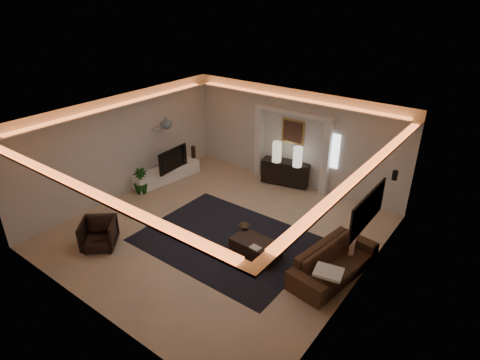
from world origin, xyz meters
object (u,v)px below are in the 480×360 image
Objects in this scene: armchair at (99,234)px; console at (286,172)px; coffee_table at (256,249)px; sofa at (334,262)px.

console is at bearing 31.12° from armchair.
console reaches higher than coffee_table.
sofa is 5.35m from armchair.
coffee_table is at bearing -9.77° from armchair.
sofa is (3.04, -3.07, -0.08)m from console.
armchair is (-1.76, -5.43, -0.05)m from console.
console is 4.32m from sofa.
armchair is at bearing -147.10° from coffee_table.
console is 5.71m from armchair.
armchair is (-3.13, -1.89, 0.15)m from coffee_table.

